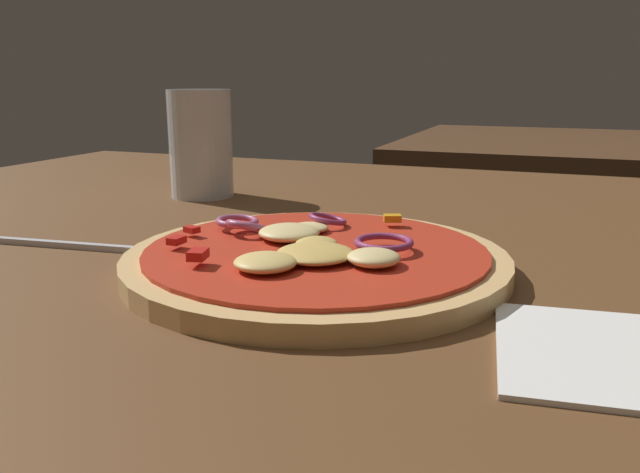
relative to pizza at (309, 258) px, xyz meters
The scene contains 5 objects.
dining_table 0.03m from the pizza, 62.57° to the left, with size 1.28×1.09×0.04m.
pizza is the anchor object (origin of this frame).
fork 0.17m from the pizza, behind, with size 0.18×0.03×0.01m.
beer_glass 0.32m from the pizza, 134.91° to the left, with size 0.07×0.07×0.12m.
background_table 1.11m from the pizza, 78.94° to the left, with size 0.78×0.66×0.04m.
Camera 1 is at (0.16, -0.41, 0.17)m, focal length 35.82 mm.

